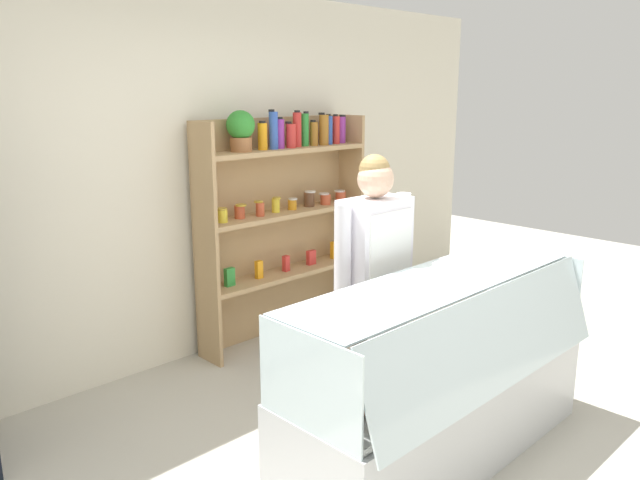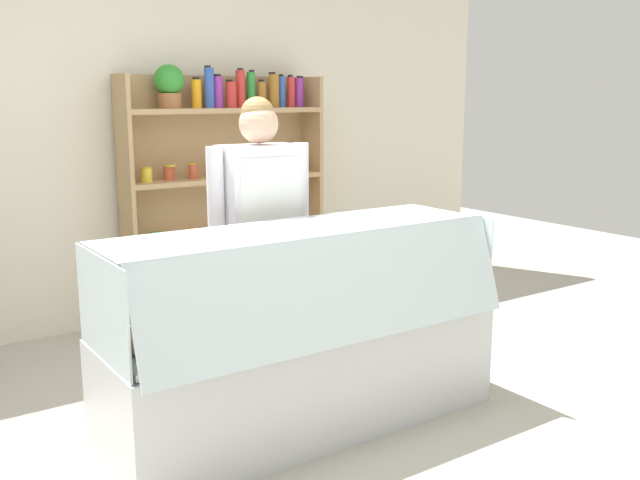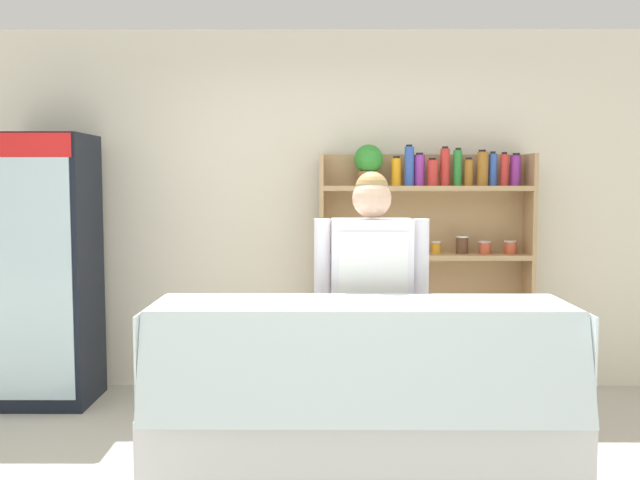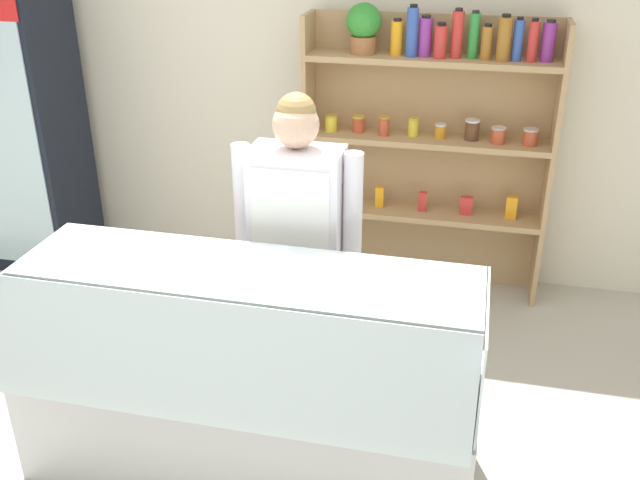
# 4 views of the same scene
# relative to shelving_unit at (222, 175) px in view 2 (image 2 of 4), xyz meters

# --- Properties ---
(ground_plane) EXTENTS (12.00, 12.00, 0.00)m
(ground_plane) POSITION_rel_shelving_unit_xyz_m (-0.73, -1.99, -1.05)
(ground_plane) COLOR #B7B2A3
(back_wall) EXTENTS (6.80, 0.10, 2.70)m
(back_wall) POSITION_rel_shelving_unit_xyz_m (-0.73, 0.21, 0.30)
(back_wall) COLOR silver
(back_wall) RESTS_ON ground
(shelving_unit) EXTENTS (1.55, 0.29, 1.84)m
(shelving_unit) POSITION_rel_shelving_unit_xyz_m (0.00, 0.00, 0.00)
(shelving_unit) COLOR tan
(shelving_unit) RESTS_ON ground
(deli_display_case) EXTENTS (1.98, 0.73, 1.01)m
(deli_display_case) POSITION_rel_shelving_unit_xyz_m (-0.56, -1.95, -0.74)
(deli_display_case) COLOR silver
(deli_display_case) RESTS_ON ground
(shop_clerk) EXTENTS (0.62, 0.25, 1.63)m
(shop_clerk) POSITION_rel_shelving_unit_xyz_m (-0.47, -1.39, -0.09)
(shop_clerk) COLOR #4C4233
(shop_clerk) RESTS_ON ground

